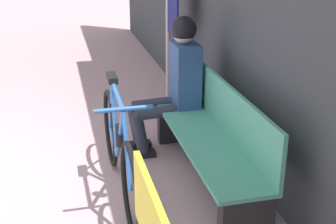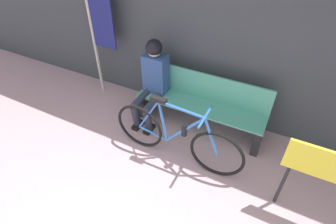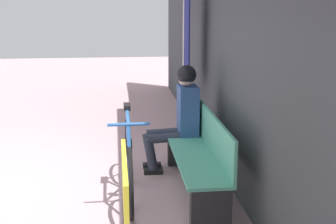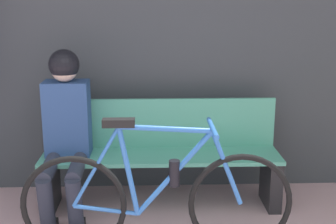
% 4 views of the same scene
% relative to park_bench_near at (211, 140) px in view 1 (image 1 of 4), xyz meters
% --- Properties ---
extents(park_bench_near, '(1.86, 0.42, 0.84)m').
position_rel_park_bench_near_xyz_m(park_bench_near, '(0.00, 0.00, 0.00)').
color(park_bench_near, '#51A88E').
rests_on(park_bench_near, ground_plane).
extents(bicycle, '(1.76, 0.40, 0.92)m').
position_rel_park_bench_near_xyz_m(bicycle, '(-0.04, -0.74, -0.02)').
color(bicycle, black).
rests_on(bicycle, ground_plane).
extents(person_seated, '(0.34, 0.64, 1.26)m').
position_rel_park_bench_near_xyz_m(person_seated, '(-0.72, -0.11, 0.31)').
color(person_seated, '#2D3342').
rests_on(person_seated, ground_plane).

